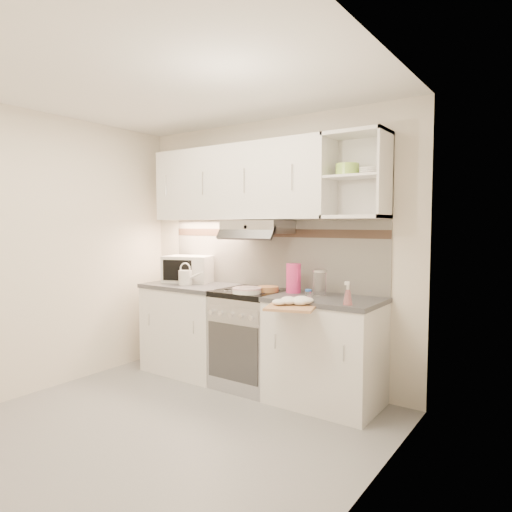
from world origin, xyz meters
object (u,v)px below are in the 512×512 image
Objects in this scene: electric_range at (252,338)px; pink_pitcher at (294,278)px; microwave at (189,269)px; spray_bottle at (348,295)px; cutting_board at (291,307)px; glass_jar at (320,283)px; watering_can at (186,277)px; plate_stack at (247,290)px.

pink_pitcher is (0.40, 0.07, 0.58)m from electric_range.
microwave is 3.07× the size of spray_bottle.
cutting_board is at bearing -173.24° from spray_bottle.
pink_pitcher reaches higher than glass_jar.
glass_jar is at bearing 123.55° from spray_bottle.
spray_bottle is (0.37, -0.27, -0.04)m from glass_jar.
glass_jar is 0.46m from spray_bottle.
cutting_board is (-0.01, -0.47, -0.14)m from glass_jar.
glass_jar reaches higher than spray_bottle.
watering_can is at bearing -72.69° from microwave.
electric_range is at bearing -26.38° from microwave.
cutting_board is (0.59, -0.23, -0.05)m from plate_stack.
spray_bottle is at bearing -8.70° from pink_pitcher.
microwave is 1.59× the size of cutting_board.
microwave is at bearing 172.59° from electric_range.
microwave is at bearing 142.76° from cutting_board.
watering_can reaches higher than plate_stack.
pink_pitcher reaches higher than watering_can.
pink_pitcher is 0.72× the size of cutting_board.
watering_can reaches higher than cutting_board.
plate_stack reaches higher than cutting_board.
cutting_board is (0.66, -0.41, 0.42)m from electric_range.
spray_bottle is at bearing -2.37° from plate_stack.
plate_stack is (0.97, -0.30, -0.11)m from microwave.
pink_pitcher is at bearing 135.08° from spray_bottle.
electric_range is at bearing -153.62° from pink_pitcher.
pink_pitcher is (1.29, -0.04, -0.01)m from microwave.
pink_pitcher is (1.14, 0.16, 0.05)m from watering_can.
microwave is 1.65m from cutting_board.
pink_pitcher is at bearing 10.42° from electric_range.
pink_pitcher reaches higher than electric_range.
electric_range is 3.51× the size of plate_stack.
glass_jar is at bearing -21.29° from microwave.
microwave is at bearing 149.87° from spray_bottle.
watering_can is 0.82m from plate_stack.
plate_stack is 0.99× the size of pink_pitcher.
plate_stack is at bearing -36.00° from microwave.
plate_stack is (0.07, -0.18, 0.47)m from electric_range.
pink_pitcher is (0.33, 0.25, 0.11)m from plate_stack.
spray_bottle is at bearing 8.63° from cutting_board.
plate_stack is 1.16× the size of glass_jar.
watering_can is 0.99× the size of pink_pitcher.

